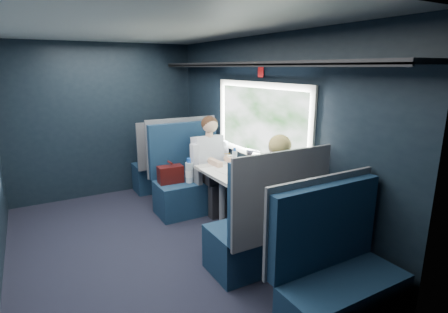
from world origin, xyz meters
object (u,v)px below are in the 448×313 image
table (234,179)px  man (212,160)px  seat_row_front (167,165)px  seat_row_back (337,280)px  seat_bay_near (189,180)px  laptop (252,163)px  cup (230,158)px  woman (275,190)px  seat_bay_far (264,230)px  bottle_small (235,157)px

table → man: 0.70m
seat_row_front → man: 1.17m
seat_row_back → seat_bay_near: bearing=90.3°
laptop → man: bearing=110.5°
seat_bay_near → seat_row_front: seat_bay_near is taller
man → cup: 0.30m
woman → man: bearing=90.0°
table → seat_bay_far: seat_bay_far is taller
seat_row_front → seat_bay_far: bearing=-90.0°
seat_bay_far → cup: size_ratio=14.39×
seat_bay_near → cup: bearing=-47.6°
seat_row_back → man: bearing=84.3°
seat_row_back → laptop: (0.49, 1.86, 0.39)m
seat_row_back → seat_row_front: bearing=90.0°
man → bottle_small: bearing=-74.7°
seat_row_back → seat_bay_far: bearing=90.0°
table → seat_row_back: size_ratio=0.86×
seat_row_front → cup: size_ratio=13.25×
cup → seat_row_front: bearing=105.7°
table → seat_bay_far: size_ratio=0.79×
laptop → seat_row_back: bearing=-104.6°
man → cup: (0.13, -0.26, 0.07)m
seat_bay_near → cup: size_ratio=14.39×
seat_bay_far → seat_row_front: (0.00, 2.67, -0.00)m
seat_row_front → seat_row_back: size_ratio=1.00×
seat_row_back → cup: seat_row_back is taller
man → woman: same height
seat_bay_far → seat_row_back: 0.92m
seat_bay_near → seat_row_front: 0.92m
laptop → cup: laptop is taller
seat_row_front → laptop: (0.49, -1.73, 0.39)m
laptop → bottle_small: size_ratio=1.58×
seat_row_front → bottle_small: size_ratio=5.29×
man → cup: man is taller
bottle_small → seat_bay_far: bearing=-107.4°
laptop → seat_row_front: bearing=105.7°
seat_row_front → cup: seat_row_front is taller
seat_bay_far → table: bearing=78.2°
seat_row_front → woman: 2.54m
seat_bay_far → cup: seat_bay_far is taller
bottle_small → table: bearing=-122.7°
woman → laptop: woman is taller
seat_bay_far → bottle_small: size_ratio=5.74×
seat_row_front → seat_row_back: same height
woman → cup: woman is taller
table → seat_row_front: size_ratio=0.86×
woman → bottle_small: woman is taller
seat_bay_near → bottle_small: seat_bay_near is taller
seat_row_back → bottle_small: (0.36, 2.08, 0.43)m
table → seat_row_back: 1.82m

